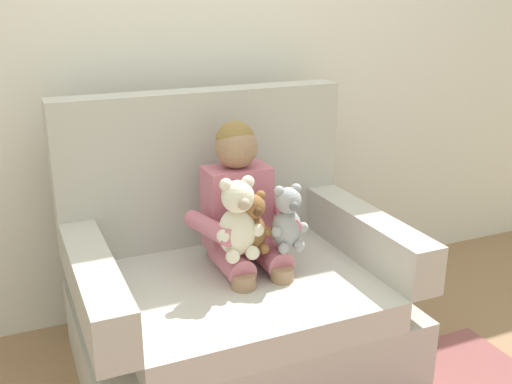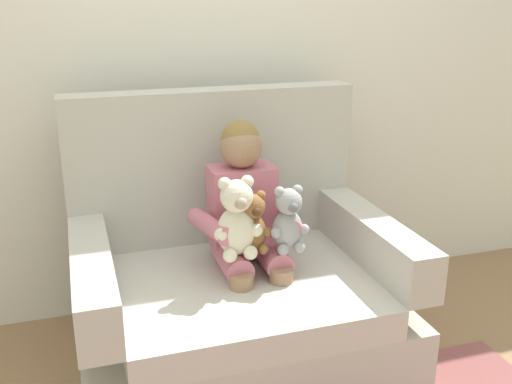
# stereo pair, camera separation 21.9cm
# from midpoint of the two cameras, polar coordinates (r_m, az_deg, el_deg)

# --- Properties ---
(ground_plane) EXTENTS (8.00, 8.00, 0.00)m
(ground_plane) POSITION_cam_midpoint_polar(r_m,az_deg,el_deg) (2.57, -4.22, -16.30)
(ground_plane) COLOR #936D4C
(back_wall) EXTENTS (6.00, 0.10, 2.60)m
(back_wall) POSITION_cam_midpoint_polar(r_m,az_deg,el_deg) (2.76, -9.81, 14.87)
(back_wall) COLOR silver
(back_wall) RESTS_ON ground
(armchair) EXTENTS (1.25, 0.93, 1.09)m
(armchair) POSITION_cam_midpoint_polar(r_m,az_deg,el_deg) (2.45, -4.90, -9.29)
(armchair) COLOR #BCB7AD
(armchair) RESTS_ON ground
(seated_child) EXTENTS (0.45, 0.39, 0.82)m
(seated_child) POSITION_cam_midpoint_polar(r_m,az_deg,el_deg) (2.35, -3.92, -2.34)
(seated_child) COLOR #C66B7F
(seated_child) RESTS_ON armchair
(plush_grey) EXTENTS (0.16, 0.13, 0.26)m
(plush_grey) POSITION_cam_midpoint_polar(r_m,az_deg,el_deg) (2.26, 0.29, -2.71)
(plush_grey) COLOR #9E9EA3
(plush_grey) RESTS_ON armchair
(plush_cream) EXTENTS (0.19, 0.15, 0.31)m
(plush_cream) POSITION_cam_midpoint_polar(r_m,az_deg,el_deg) (2.19, -4.65, -2.80)
(plush_cream) COLOR silver
(plush_cream) RESTS_ON armchair
(plush_brown) EXTENTS (0.14, 0.12, 0.24)m
(plush_brown) POSITION_cam_midpoint_polar(r_m,az_deg,el_deg) (2.24, -3.12, -3.17)
(plush_brown) COLOR brown
(plush_brown) RESTS_ON armchair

